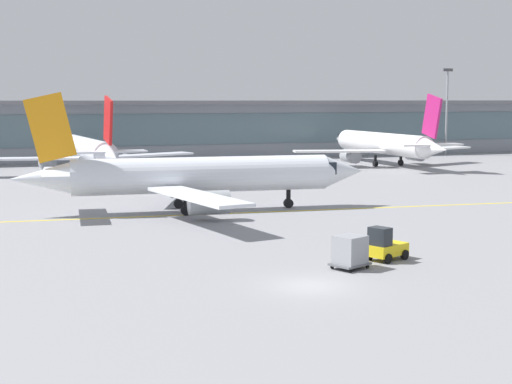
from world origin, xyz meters
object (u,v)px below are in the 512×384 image
(gate_airplane_1, at_px, (88,150))
(apron_light_mast_1, at_px, (447,108))
(taxiing_regional_jet, at_px, (198,176))
(cargo_dolly_lead, at_px, (350,251))
(gate_airplane_2, at_px, (383,144))
(baggage_tug, at_px, (385,246))

(gate_airplane_1, bearing_deg, apron_light_mast_1, -83.22)
(gate_airplane_1, bearing_deg, taxiing_regional_jet, -177.09)
(cargo_dolly_lead, bearing_deg, gate_airplane_2, 35.53)
(gate_airplane_2, bearing_deg, taxiing_regional_jet, 132.14)
(cargo_dolly_lead, bearing_deg, apron_light_mast_1, 29.27)
(gate_airplane_2, xyz_separation_m, cargo_dolly_lead, (-34.77, -61.41, -2.10))
(taxiing_regional_jet, distance_m, apron_light_mast_1, 77.41)
(gate_airplane_1, distance_m, cargo_dolly_lead, 63.03)
(baggage_tug, bearing_deg, gate_airplane_1, 75.62)
(taxiing_regional_jet, bearing_deg, baggage_tug, -71.79)
(gate_airplane_1, height_order, taxiing_regional_jet, taxiing_regional_jet)
(taxiing_regional_jet, distance_m, baggage_tug, 24.25)
(gate_airplane_2, relative_size, baggage_tug, 10.78)
(gate_airplane_1, distance_m, gate_airplane_2, 43.15)
(gate_airplane_1, height_order, apron_light_mast_1, apron_light_mast_1)
(taxiing_regional_jet, xyz_separation_m, cargo_dolly_lead, (2.83, -24.84, -2.06))
(taxiing_regional_jet, bearing_deg, gate_airplane_2, 48.39)
(cargo_dolly_lead, relative_size, apron_light_mast_1, 0.17)
(gate_airplane_1, relative_size, taxiing_regional_jet, 0.98)
(taxiing_regional_jet, xyz_separation_m, baggage_tug, (5.85, -23.43, -2.22))
(gate_airplane_2, relative_size, taxiing_regional_jet, 1.01)
(cargo_dolly_lead, bearing_deg, taxiing_regional_jet, 71.55)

